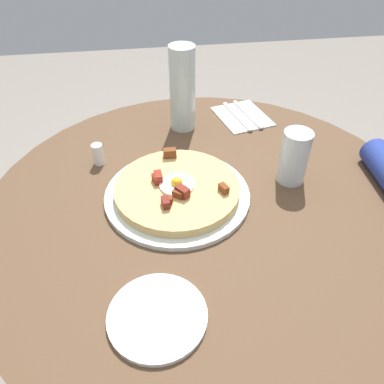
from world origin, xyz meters
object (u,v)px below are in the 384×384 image
object	(u,v)px
breakfast_pizza	(177,189)
salt_shaker	(98,154)
bread_plate	(157,316)
knife	(237,116)
dining_table	(205,249)
water_bottle	(182,89)
pizza_plate	(177,195)
water_glass	(294,157)
fork	(247,114)

from	to	relation	value
breakfast_pizza	salt_shaker	distance (m)	0.24
bread_plate	salt_shaker	distance (m)	0.48
knife	salt_shaker	xyz separation A→B (m)	(-0.18, 0.41, 0.02)
dining_table	water_bottle	xyz separation A→B (m)	(0.33, 0.01, 0.29)
knife	water_bottle	bearing A→B (deg)	85.62
pizza_plate	knife	xyz separation A→B (m)	(0.34, -0.22, 0.00)
knife	water_glass	xyz separation A→B (m)	(-0.31, -0.06, 0.06)
breakfast_pizza	salt_shaker	bearing A→B (deg)	49.01
knife	water_glass	bearing A→B (deg)	177.42
knife	dining_table	bearing A→B (deg)	143.12
pizza_plate	salt_shaker	size ratio (longest dim) A/B	5.93
breakfast_pizza	pizza_plate	bearing A→B (deg)	-110.10
breakfast_pizza	water_bottle	world-z (taller)	water_bottle
pizza_plate	knife	distance (m)	0.40
fork	bread_plate	bearing A→B (deg)	140.01
breakfast_pizza	water_glass	bearing A→B (deg)	-85.03
pizza_plate	bread_plate	world-z (taller)	pizza_plate
fork	knife	distance (m)	0.04
pizza_plate	breakfast_pizza	xyz separation A→B (m)	(0.00, 0.00, 0.02)
knife	salt_shaker	distance (m)	0.45
water_glass	dining_table	bearing A→B (deg)	102.52
dining_table	knife	size ratio (longest dim) A/B	5.75
water_glass	water_bottle	world-z (taller)	water_bottle
pizza_plate	salt_shaker	xyz separation A→B (m)	(0.16, 0.18, 0.02)
dining_table	breakfast_pizza	xyz separation A→B (m)	(0.02, 0.07, 0.20)
water_glass	bread_plate	bearing A→B (deg)	133.26
bread_plate	dining_table	bearing A→B (deg)	-25.70
pizza_plate	water_glass	distance (m)	0.29
pizza_plate	bread_plate	bearing A→B (deg)	167.02
dining_table	knife	world-z (taller)	knife
pizza_plate	bread_plate	size ratio (longest dim) A/B	1.96
breakfast_pizza	water_glass	world-z (taller)	water_glass
salt_shaker	bread_plate	bearing A→B (deg)	-166.33
breakfast_pizza	water_glass	size ratio (longest dim) A/B	2.16
pizza_plate	knife	size ratio (longest dim) A/B	1.87
fork	water_bottle	world-z (taller)	water_bottle
fork	breakfast_pizza	bearing A→B (deg)	129.87
breakfast_pizza	knife	world-z (taller)	breakfast_pizza
bread_plate	salt_shaker	size ratio (longest dim) A/B	3.03
knife	water_bottle	distance (m)	0.21
dining_table	pizza_plate	size ratio (longest dim) A/B	3.07
knife	water_glass	size ratio (longest dim) A/B	1.34
fork	salt_shaker	world-z (taller)	salt_shaker
dining_table	water_glass	xyz separation A→B (m)	(0.05, -0.22, 0.24)
pizza_plate	salt_shaker	world-z (taller)	salt_shaker
bread_plate	knife	distance (m)	0.71
pizza_plate	water_bottle	world-z (taller)	water_bottle
bread_plate	water_bottle	xyz separation A→B (m)	(0.62, -0.12, 0.11)
fork	salt_shaker	distance (m)	0.48
pizza_plate	water_glass	world-z (taller)	water_glass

